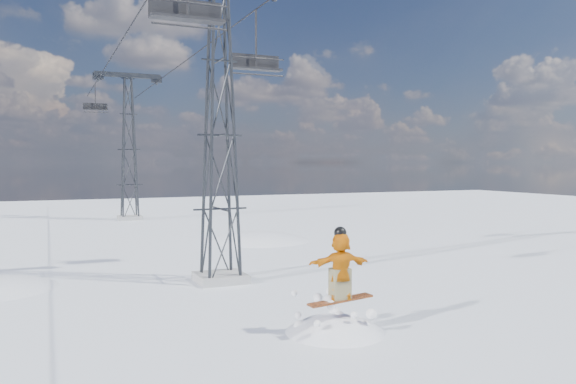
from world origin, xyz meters
The scene contains 7 objects.
ground centered at (0.00, 0.00, 0.00)m, with size 120.00×120.00×0.00m, color white.
lift_tower_near centered at (0.80, 8.00, 5.47)m, with size 5.20×1.80×11.43m.
lift_tower_far centered at (0.80, 33.00, 5.47)m, with size 5.20×1.80×11.43m.
haul_cables centered at (0.80, 19.50, 10.85)m, with size 4.46×51.00×0.06m.
lift_chair_near centered at (-1.40, 3.71, 8.75)m, with size 2.11×0.61×2.62m.
lift_chair_mid centered at (3.00, 10.15, 8.64)m, with size 2.23×0.64×2.76m.
lift_chair_far centered at (-1.40, 36.00, 8.97)m, with size 1.89×0.54×2.35m.
Camera 1 is at (-5.14, -12.20, 4.48)m, focal length 35.00 mm.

